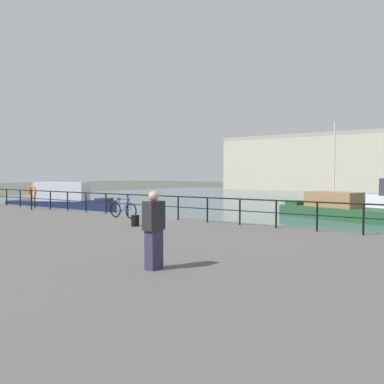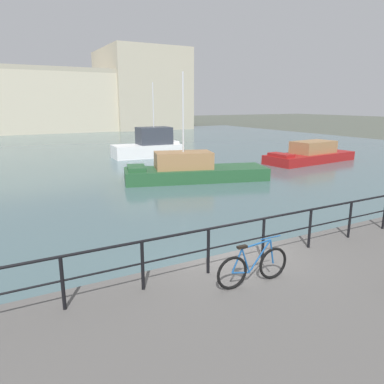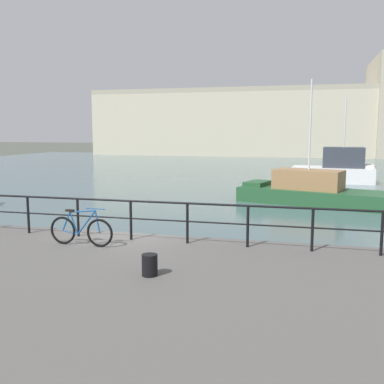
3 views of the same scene
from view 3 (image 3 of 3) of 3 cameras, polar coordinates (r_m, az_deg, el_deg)
ground_plane at (r=13.18m, az=-8.14°, el=-9.10°), size 240.00×240.00×0.00m
water_basin at (r=42.28m, az=7.69°, el=2.60°), size 80.00×60.00×0.01m
harbor_building at (r=72.70m, az=15.60°, el=8.86°), size 56.35×16.56×14.38m
moored_blue_motorboat at (r=34.84m, az=18.06°, el=2.87°), size 6.02×2.87×6.43m
moored_green_narrowboat at (r=24.13m, az=15.84°, el=-0.01°), size 9.13×4.99×6.45m
quay_railing at (r=12.63m, az=-14.45°, el=-2.26°), size 25.07×0.07×1.08m
parked_bicycle at (r=11.66m, az=-14.05°, el=-4.81°), size 1.77×0.12×0.98m
mooring_bollard at (r=9.09m, az=-5.45°, el=-9.30°), size 0.32×0.32×0.44m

